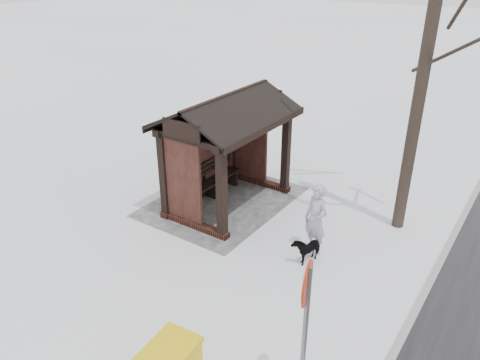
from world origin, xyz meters
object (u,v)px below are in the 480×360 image
bus_shelter (223,128)px  pedestrian (316,220)px  road_sign (306,308)px  dog (307,248)px

bus_shelter → pedestrian: bus_shelter is taller
bus_shelter → road_sign: bearing=46.3°
pedestrian → bus_shelter: bearing=-174.1°
bus_shelter → road_sign: size_ratio=1.39×
pedestrian → dog: (0.39, 0.01, -0.54)m
bus_shelter → dog: bearing=69.8°
pedestrian → road_sign: (3.78, 1.63, 0.99)m
dog → road_sign: bearing=-51.8°
bus_shelter → pedestrian: (0.76, 3.12, -1.32)m
bus_shelter → road_sign: 6.59m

